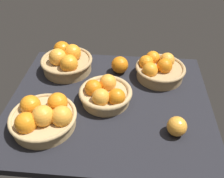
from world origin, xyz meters
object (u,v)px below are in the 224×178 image
(basket_far_right, at_px, (159,69))
(loose_orange_back_gap, at_px, (177,126))
(loose_orange_front_gap, at_px, (120,65))
(basket_far_left, at_px, (66,61))
(basket_near_left, at_px, (44,117))
(basket_center, at_px, (105,93))

(basket_far_right, distance_m, loose_orange_back_gap, 0.35)
(loose_orange_front_gap, bearing_deg, basket_far_left, -178.55)
(basket_near_left, relative_size, basket_far_right, 1.09)
(basket_center, distance_m, basket_far_right, 0.30)
(basket_center, relative_size, basket_near_left, 0.88)
(basket_far_left, bearing_deg, basket_center, -45.03)
(basket_center, relative_size, loose_orange_back_gap, 3.05)
(basket_far_right, height_order, loose_orange_front_gap, basket_far_right)
(basket_near_left, distance_m, loose_orange_back_gap, 0.48)
(basket_center, xyz_separation_m, basket_far_left, (-0.21, 0.21, 0.01))
(basket_far_right, bearing_deg, basket_near_left, -141.49)
(basket_center, xyz_separation_m, basket_far_right, (0.23, 0.20, 0.00))
(basket_near_left, bearing_deg, basket_far_left, 89.97)
(basket_near_left, xyz_separation_m, loose_orange_front_gap, (0.26, 0.37, -0.00))
(basket_near_left, bearing_deg, basket_far_right, 38.51)
(basket_far_left, bearing_deg, loose_orange_back_gap, -36.66)
(loose_orange_front_gap, relative_size, loose_orange_back_gap, 1.12)
(basket_far_left, height_order, loose_orange_back_gap, basket_far_left)
(basket_far_left, bearing_deg, basket_far_right, -2.01)
(loose_orange_front_gap, bearing_deg, basket_center, -101.68)
(basket_center, bearing_deg, basket_far_left, 134.97)
(basket_far_left, distance_m, basket_far_right, 0.44)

